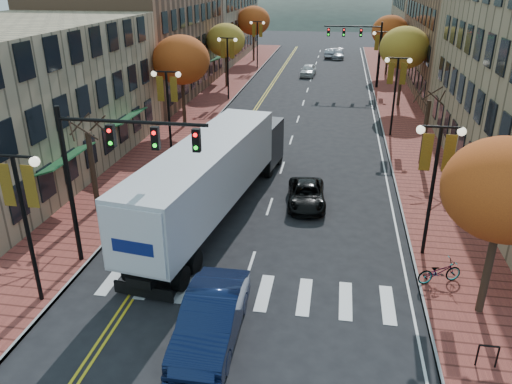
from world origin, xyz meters
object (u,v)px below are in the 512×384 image
at_px(navy_sedan, 211,318).
at_px(black_suv, 306,195).
at_px(bicycle, 439,272).
at_px(semi_truck, 216,170).

height_order(navy_sedan, black_suv, navy_sedan).
height_order(navy_sedan, bicycle, navy_sedan).
relative_size(semi_truck, navy_sedan, 3.24).
distance_m(semi_truck, navy_sedan, 9.99).
relative_size(semi_truck, bicycle, 9.13).
bearing_deg(navy_sedan, semi_truck, 101.50).
bearing_deg(navy_sedan, black_suv, 77.36).
relative_size(semi_truck, black_suv, 3.98).
distance_m(semi_truck, black_suv, 5.25).
bearing_deg(bicycle, black_suv, 18.92).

